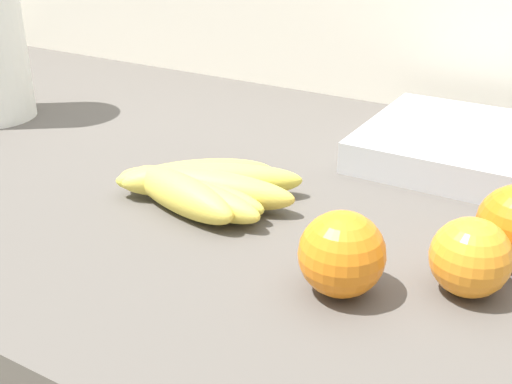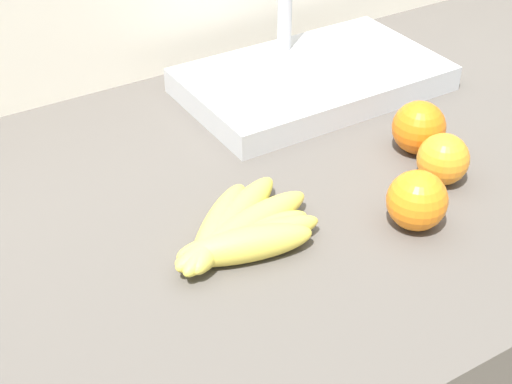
# 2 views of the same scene
# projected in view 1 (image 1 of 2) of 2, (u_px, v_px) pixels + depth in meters

# --- Properties ---
(wall_back) EXTENTS (2.26, 0.06, 1.30)m
(wall_back) POSITION_uv_depth(u_px,v_px,m) (400.00, 250.00, 1.18)
(wall_back) COLOR silver
(wall_back) RESTS_ON ground
(banana_bunch) EXTENTS (0.21, 0.16, 0.04)m
(banana_bunch) POSITION_uv_depth(u_px,v_px,m) (197.00, 187.00, 0.71)
(banana_bunch) COLOR #DEC84C
(banana_bunch) RESTS_ON counter
(orange_back_left) EXTENTS (0.07, 0.07, 0.07)m
(orange_back_left) POSITION_uv_depth(u_px,v_px,m) (470.00, 257.00, 0.55)
(orange_back_left) COLOR orange
(orange_back_left) RESTS_ON counter
(orange_center) EXTENTS (0.08, 0.08, 0.08)m
(orange_center) POSITION_uv_depth(u_px,v_px,m) (342.00, 254.00, 0.55)
(orange_center) COLOR orange
(orange_center) RESTS_ON counter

